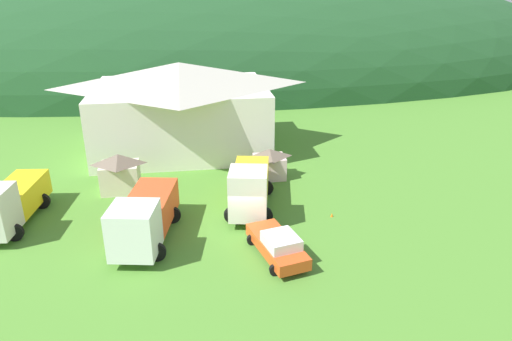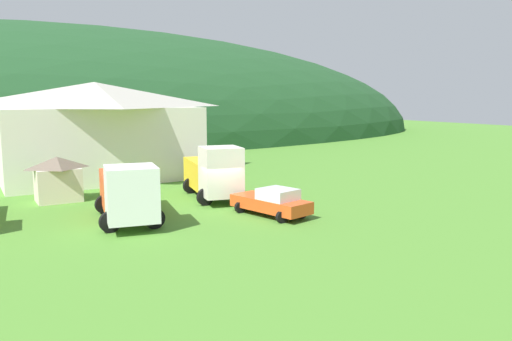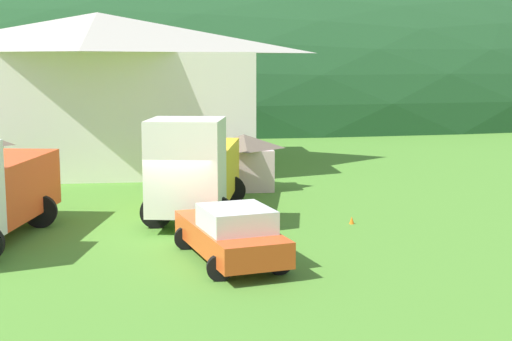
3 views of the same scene
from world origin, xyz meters
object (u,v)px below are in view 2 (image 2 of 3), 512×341
service_pickup_orange (272,202)px  traffic_cone_near_pickup (294,196)px  depot_building (96,129)px  play_shed_pink (210,168)px  heavy_rig_striped (214,172)px  heavy_rig_white (128,191)px  play_shed_cream (58,178)px

service_pickup_orange → traffic_cone_near_pickup: bearing=120.0°
depot_building → play_shed_pink: bearing=-49.8°
service_pickup_orange → heavy_rig_striped: bearing=173.7°
depot_building → heavy_rig_white: (-2.32, -16.92, -2.45)m
play_shed_cream → heavy_rig_striped: bearing=-26.2°
play_shed_cream → heavy_rig_white: size_ratio=0.38×
heavy_rig_white → depot_building: bearing=-177.4°
play_shed_pink → heavy_rig_white: heavy_rig_white is taller
play_shed_cream → heavy_rig_white: heavy_rig_white is taller
depot_building → traffic_cone_near_pickup: depot_building is taller
play_shed_cream → heavy_rig_striped: size_ratio=0.39×
play_shed_cream → heavy_rig_white: bearing=-73.2°
play_shed_cream → service_pickup_orange: play_shed_cream is taller
play_shed_pink → heavy_rig_white: 12.73m
play_shed_cream → traffic_cone_near_pickup: play_shed_cream is taller
depot_building → play_shed_cream: bearing=-117.4°
play_shed_pink → traffic_cone_near_pickup: (3.03, -7.31, -1.25)m
heavy_rig_white → heavy_rig_striped: (6.85, 3.32, 0.09)m
play_shed_cream → play_shed_pink: 11.60m
play_shed_cream → heavy_rig_white: (2.37, -7.86, 0.19)m
play_shed_cream → heavy_rig_white: 8.21m
heavy_rig_white → traffic_cone_near_pickup: size_ratio=15.19×
heavy_rig_white → service_pickup_orange: size_ratio=1.48×
play_shed_pink → service_pickup_orange: bearing=-97.6°
heavy_rig_white → traffic_cone_near_pickup: (12.21, 1.50, -1.72)m
heavy_rig_white → service_pickup_orange: (7.62, -2.86, -0.89)m
heavy_rig_striped → traffic_cone_near_pickup: size_ratio=14.73×
depot_building → service_pickup_orange: size_ratio=3.13×
heavy_rig_striped → traffic_cone_near_pickup: bearing=82.2°
play_shed_pink → heavy_rig_striped: 6.00m
heavy_rig_white → heavy_rig_striped: bearing=126.2°
service_pickup_orange → heavy_rig_white: bearing=-124.1°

